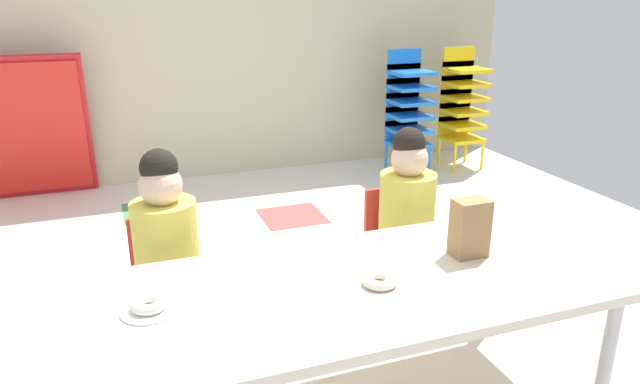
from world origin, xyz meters
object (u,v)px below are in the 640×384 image
object	(u,v)px
kid_chair_blue_stack	(408,106)
paper_bag_brown	(470,228)
craft_table	(343,296)
folded_activity_table	(25,129)
seated_child_near_camera	(165,238)
kid_chair_yellow_stack	(462,102)
paper_plate_near_edge	(149,310)
seated_child_middle_seat	(406,205)
donut_powdered_loose	(380,280)
donut_powdered_on_plate	(149,304)

from	to	relation	value
kid_chair_blue_stack	paper_bag_brown	xyz separation A→B (m)	(-1.16, -2.65, 0.09)
craft_table	folded_activity_table	xyz separation A→B (m)	(-1.27, 3.04, 0.02)
seated_child_near_camera	kid_chair_blue_stack	distance (m)	3.04
kid_chair_yellow_stack	folded_activity_table	size ratio (longest dim) A/B	0.96
craft_table	paper_bag_brown	world-z (taller)	paper_bag_brown
folded_activity_table	paper_plate_near_edge	size ratio (longest dim) A/B	6.04
kid_chair_yellow_stack	kid_chair_blue_stack	bearing A→B (deg)	180.00
paper_bag_brown	seated_child_middle_seat	bearing A→B (deg)	85.62
paper_plate_near_edge	donut_powdered_loose	distance (m)	0.75
paper_bag_brown	donut_powdered_on_plate	xyz separation A→B (m)	(-1.16, -0.01, -0.08)
paper_bag_brown	donut_powdered_loose	xyz separation A→B (m)	(-0.41, -0.10, -0.09)
folded_activity_table	kid_chair_yellow_stack	bearing A→B (deg)	-5.54
craft_table	folded_activity_table	distance (m)	3.30
donut_powdered_loose	seated_child_middle_seat	bearing A→B (deg)	55.53
seated_child_near_camera	paper_bag_brown	distance (m)	1.20
craft_table	seated_child_middle_seat	size ratio (longest dim) A/B	2.08
folded_activity_table	paper_plate_near_edge	bearing A→B (deg)	-77.93
kid_chair_yellow_stack	paper_bag_brown	distance (m)	3.14
craft_table	kid_chair_yellow_stack	world-z (taller)	kid_chair_yellow_stack
donut_powdered_loose	donut_powdered_on_plate	bearing A→B (deg)	172.95
craft_table	seated_child_middle_seat	xyz separation A→B (m)	(0.57, 0.62, 0.04)
paper_plate_near_edge	donut_powdered_loose	size ratio (longest dim) A/B	1.49
kid_chair_yellow_stack	donut_powdered_on_plate	bearing A→B (deg)	-137.09
seated_child_middle_seat	paper_bag_brown	world-z (taller)	seated_child_middle_seat
kid_chair_yellow_stack	paper_bag_brown	xyz separation A→B (m)	(-1.69, -2.65, 0.09)
seated_child_near_camera	paper_plate_near_edge	distance (m)	0.59
seated_child_near_camera	folded_activity_table	bearing A→B (deg)	107.22
seated_child_near_camera	donut_powdered_on_plate	world-z (taller)	seated_child_near_camera
seated_child_near_camera	seated_child_middle_seat	size ratio (longest dim) A/B	1.00
paper_bag_brown	donut_powdered_loose	size ratio (longest dim) A/B	1.82
craft_table	kid_chair_blue_stack	xyz separation A→B (m)	(1.69, 2.70, 0.06)
paper_bag_brown	craft_table	bearing A→B (deg)	-174.00
seated_child_near_camera	paper_plate_near_edge	bearing A→B (deg)	-100.79
paper_bag_brown	kid_chair_blue_stack	bearing A→B (deg)	66.24
seated_child_middle_seat	folded_activity_table	size ratio (longest dim) A/B	0.84
paper_plate_near_edge	seated_child_near_camera	bearing A→B (deg)	79.21
seated_child_near_camera	kid_chair_yellow_stack	bearing A→B (deg)	37.13
craft_table	folded_activity_table	bearing A→B (deg)	112.72
kid_chair_blue_stack	paper_plate_near_edge	xyz separation A→B (m)	(-2.33, -2.65, -0.02)
craft_table	seated_child_near_camera	distance (m)	0.81
paper_plate_near_edge	donut_powdered_on_plate	bearing A→B (deg)	0.00
donut_powdered_on_plate	donut_powdered_loose	xyz separation A→B (m)	(0.75, -0.09, -0.01)
seated_child_near_camera	craft_table	bearing A→B (deg)	-49.94
craft_table	kid_chair_yellow_stack	distance (m)	3.50
seated_child_near_camera	kid_chair_yellow_stack	world-z (taller)	kid_chair_yellow_stack
folded_activity_table	seated_child_middle_seat	bearing A→B (deg)	-52.66
craft_table	seated_child_near_camera	bearing A→B (deg)	130.06
donut_powdered_on_plate	donut_powdered_loose	world-z (taller)	donut_powdered_on_plate
donut_powdered_on_plate	donut_powdered_loose	bearing A→B (deg)	-7.05
craft_table	paper_plate_near_edge	size ratio (longest dim) A/B	10.58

